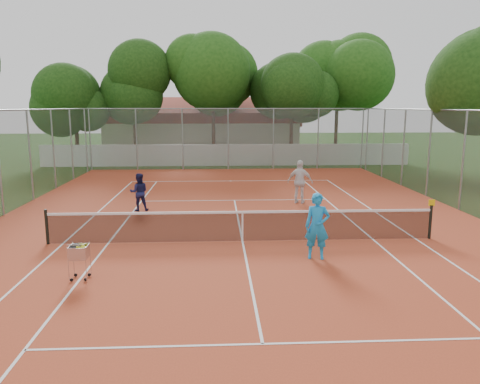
{
  "coord_description": "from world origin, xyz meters",
  "views": [
    {
      "loc": [
        -0.78,
        -13.99,
        4.15
      ],
      "look_at": [
        0.0,
        1.5,
        1.3
      ],
      "focal_mm": 35.0,
      "sensor_mm": 36.0,
      "label": 1
    }
  ],
  "objects_px": {
    "tennis_net": "(242,226)",
    "clubhouse": "(203,128)",
    "player_far_left": "(139,192)",
    "ball_hopper": "(79,261)",
    "player_near": "(317,226)",
    "player_far_right": "(300,182)"
  },
  "relations": [
    {
      "from": "tennis_net",
      "to": "clubhouse",
      "type": "height_order",
      "value": "clubhouse"
    },
    {
      "from": "player_far_left",
      "to": "ball_hopper",
      "type": "bearing_deg",
      "value": 81.01
    },
    {
      "from": "tennis_net",
      "to": "ball_hopper",
      "type": "height_order",
      "value": "tennis_net"
    },
    {
      "from": "player_near",
      "to": "player_far_left",
      "type": "height_order",
      "value": "player_near"
    },
    {
      "from": "player_far_left",
      "to": "player_near",
      "type": "bearing_deg",
      "value": 125.58
    },
    {
      "from": "clubhouse",
      "to": "player_near",
      "type": "bearing_deg",
      "value": -82.68
    },
    {
      "from": "player_near",
      "to": "player_far_left",
      "type": "distance_m",
      "value": 8.57
    },
    {
      "from": "tennis_net",
      "to": "player_far_right",
      "type": "relative_size",
      "value": 6.37
    },
    {
      "from": "player_near",
      "to": "ball_hopper",
      "type": "relative_size",
      "value": 1.97
    },
    {
      "from": "clubhouse",
      "to": "player_far_right",
      "type": "xyz_separation_m",
      "value": [
        4.8,
        -23.32,
        -1.25
      ]
    },
    {
      "from": "player_far_right",
      "to": "tennis_net",
      "type": "bearing_deg",
      "value": 84.89
    },
    {
      "from": "clubhouse",
      "to": "player_far_left",
      "type": "relative_size",
      "value": 10.86
    },
    {
      "from": "player_far_left",
      "to": "player_far_right",
      "type": "xyz_separation_m",
      "value": [
        6.68,
        1.14,
        0.18
      ]
    },
    {
      "from": "player_near",
      "to": "player_far_right",
      "type": "xyz_separation_m",
      "value": [
        0.85,
        7.42,
        0.02
      ]
    },
    {
      "from": "player_near",
      "to": "player_far_right",
      "type": "bearing_deg",
      "value": 94.54
    },
    {
      "from": "player_near",
      "to": "player_far_left",
      "type": "relative_size",
      "value": 1.21
    },
    {
      "from": "player_far_right",
      "to": "ball_hopper",
      "type": "bearing_deg",
      "value": 72.76
    },
    {
      "from": "clubhouse",
      "to": "ball_hopper",
      "type": "relative_size",
      "value": 17.72
    },
    {
      "from": "player_near",
      "to": "player_far_left",
      "type": "xyz_separation_m",
      "value": [
        -5.83,
        6.27,
        -0.16
      ]
    },
    {
      "from": "player_far_left",
      "to": "tennis_net",
      "type": "bearing_deg",
      "value": 123.27
    },
    {
      "from": "ball_hopper",
      "to": "player_far_left",
      "type": "bearing_deg",
      "value": 74.16
    },
    {
      "from": "tennis_net",
      "to": "ball_hopper",
      "type": "bearing_deg",
      "value": -143.47
    }
  ]
}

